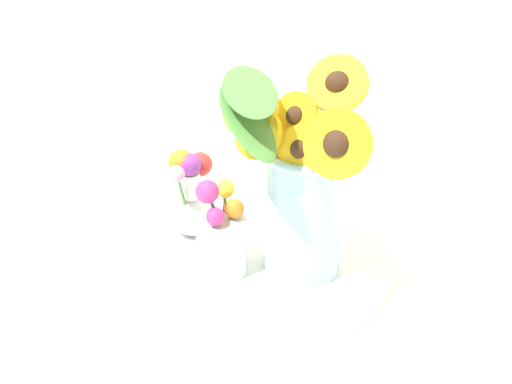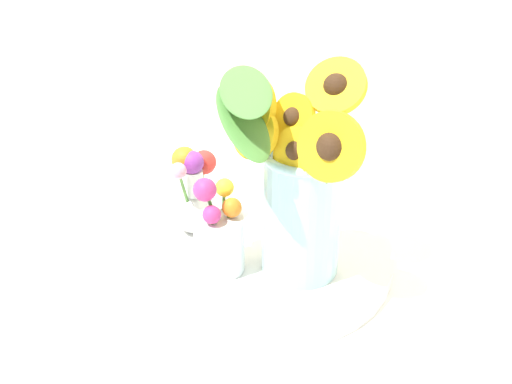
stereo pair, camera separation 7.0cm
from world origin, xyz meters
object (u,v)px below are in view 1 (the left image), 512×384
(mason_jar_sunflowers, at_px, (299,187))
(vase_bulb_right, at_px, (191,195))
(serving_tray, at_px, (256,255))
(vase_small_center, at_px, (221,237))

(mason_jar_sunflowers, height_order, vase_bulb_right, mason_jar_sunflowers)
(vase_bulb_right, bearing_deg, mason_jar_sunflowers, 4.02)
(serving_tray, distance_m, vase_small_center, 0.10)
(vase_small_center, relative_size, vase_bulb_right, 1.03)
(serving_tray, bearing_deg, vase_bulb_right, -170.63)
(serving_tray, height_order, mason_jar_sunflowers, mason_jar_sunflowers)
(serving_tray, relative_size, mason_jar_sunflowers, 1.31)
(mason_jar_sunflowers, distance_m, vase_small_center, 0.14)
(mason_jar_sunflowers, relative_size, vase_bulb_right, 2.20)
(vase_small_center, bearing_deg, mason_jar_sunflowers, 36.38)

